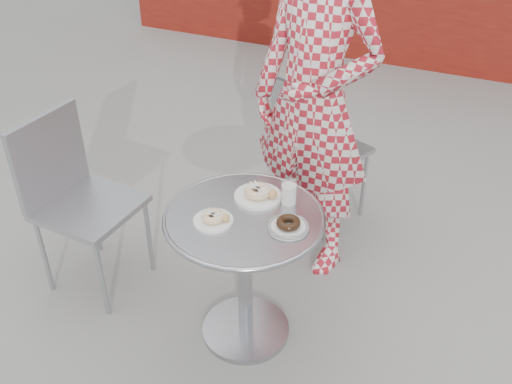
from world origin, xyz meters
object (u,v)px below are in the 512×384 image
at_px(plate_checker, 288,225).
at_px(chair_left, 94,236).
at_px(chair_far, 320,177).
at_px(milk_cup, 289,193).
at_px(plate_near, 214,218).
at_px(seated_person, 315,101).
at_px(bistro_table, 245,247).
at_px(plate_far, 259,194).

bearing_deg(plate_checker, chair_left, 178.95).
distance_m(chair_far, milk_cup, 0.97).
distance_m(chair_left, plate_near, 0.85).
bearing_deg(milk_cup, chair_left, -171.62).
bearing_deg(chair_far, plate_checker, 123.76).
height_order(chair_far, chair_left, chair_left).
bearing_deg(milk_cup, plate_checker, -68.26).
height_order(plate_near, milk_cup, milk_cup).
height_order(seated_person, plate_checker, seated_person).
height_order(chair_left, milk_cup, chair_left).
height_order(bistro_table, plate_near, plate_near).
xyz_separation_m(plate_checker, milk_cup, (-0.06, 0.16, 0.04)).
bearing_deg(plate_near, milk_cup, 48.48).
height_order(seated_person, plate_far, seated_person).
bearing_deg(bistro_table, seated_person, 86.08).
bearing_deg(seated_person, chair_far, 113.82).
distance_m(chair_left, plate_far, 0.94).
bearing_deg(milk_cup, bistro_table, -129.11).
height_order(chair_left, plate_checker, chair_left).
distance_m(plate_far, plate_checker, 0.24).
bearing_deg(plate_near, seated_person, 79.82).
relative_size(plate_near, milk_cup, 1.52).
distance_m(plate_checker, milk_cup, 0.18).
bearing_deg(bistro_table, chair_far, 90.79).
bearing_deg(bistro_table, chair_left, 178.97).
xyz_separation_m(seated_person, plate_checker, (0.15, -0.66, -0.22)).
bearing_deg(chair_far, chair_left, 72.79).
bearing_deg(plate_near, plate_far, 68.54).
relative_size(chair_far, plate_far, 4.36).
relative_size(bistro_table, plate_far, 3.35).
xyz_separation_m(bistro_table, seated_person, (0.05, 0.66, 0.39)).
bearing_deg(chair_far, plate_near, 108.37).
xyz_separation_m(bistro_table, plate_near, (-0.09, -0.09, 0.18)).
xyz_separation_m(chair_left, seated_person, (0.88, 0.64, 0.62)).
bearing_deg(plate_far, plate_checker, -36.71).
relative_size(bistro_table, chair_left, 0.75).
bearing_deg(chair_left, seated_person, -50.87).
distance_m(seated_person, plate_near, 0.79).
xyz_separation_m(bistro_table, chair_left, (-0.83, 0.01, -0.23)).
height_order(bistro_table, plate_checker, plate_checker).
relative_size(seated_person, plate_far, 9.01).
bearing_deg(chair_left, plate_near, -95.09).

